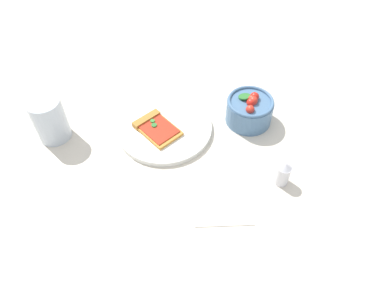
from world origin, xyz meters
name	(u,v)px	position (x,y,z in m)	size (l,w,h in m)	color
ground_plane	(155,142)	(0.00, 0.00, 0.00)	(2.40, 2.40, 0.00)	beige
plate	(165,128)	(-0.01, -0.05, 0.01)	(0.25, 0.25, 0.01)	silver
pizza_slice_main	(155,127)	(0.01, -0.03, 0.02)	(0.14, 0.13, 0.02)	gold
salad_bowl	(249,110)	(-0.22, -0.14, 0.04)	(0.12, 0.12, 0.08)	#4C7299
soda_glass	(50,120)	(0.26, 0.04, 0.06)	(0.08, 0.08, 0.12)	silver
paper_napkin	(223,204)	(-0.20, 0.14, 0.00)	(0.13, 0.11, 0.00)	silver
pepper_shaker	(283,173)	(-0.32, 0.04, 0.03)	(0.03, 0.03, 0.07)	silver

